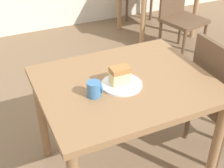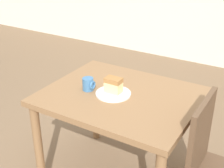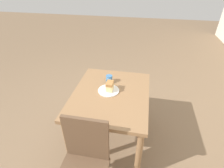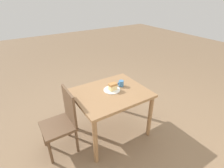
# 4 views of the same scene
# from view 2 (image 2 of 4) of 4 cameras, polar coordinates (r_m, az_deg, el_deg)

# --- Properties ---
(dining_table_near) EXTENTS (1.00, 0.82, 0.73)m
(dining_table_near) POSITION_cam_2_polar(r_m,az_deg,el_deg) (2.13, 1.54, -4.34)
(dining_table_near) COLOR olive
(dining_table_near) RESTS_ON ground_plane
(plate) EXTENTS (0.23, 0.23, 0.01)m
(plate) POSITION_cam_2_polar(r_m,az_deg,el_deg) (2.07, 0.23, -1.76)
(plate) COLOR white
(plate) RESTS_ON dining_table_near
(cake_slice) EXTENTS (0.11, 0.07, 0.10)m
(cake_slice) POSITION_cam_2_polar(r_m,az_deg,el_deg) (2.05, 0.26, -0.18)
(cake_slice) COLOR #E5CC89
(cake_slice) RESTS_ON plate
(coffee_mug) EXTENTS (0.08, 0.08, 0.09)m
(coffee_mug) POSITION_cam_2_polar(r_m,az_deg,el_deg) (2.12, -4.33, -0.03)
(coffee_mug) COLOR teal
(coffee_mug) RESTS_ON dining_table_near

